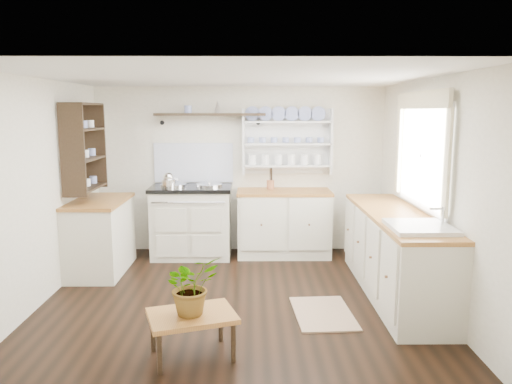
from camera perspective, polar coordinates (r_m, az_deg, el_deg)
floor at (r=5.44m, az=-2.22°, el=-11.94°), size 4.00×3.80×0.01m
wall_back at (r=7.02m, az=-1.82°, el=2.56°), size 4.00×0.02×2.30m
wall_right at (r=5.46m, az=19.19°, el=0.12°), size 0.02×3.80×2.30m
wall_left at (r=5.57m, az=-23.32°, el=0.06°), size 0.02×3.80×2.30m
ceiling at (r=5.09m, az=-2.39°, el=13.00°), size 4.00×3.80×0.01m
window at (r=5.53m, az=18.40°, el=4.61°), size 0.08×1.55×1.22m
aga_cooker at (r=6.85m, az=-7.32°, el=-3.26°), size 1.08×0.75×1.00m
back_cabinets at (r=6.85m, az=3.18°, el=-3.46°), size 1.27×0.63×0.90m
right_cabinets at (r=5.60m, az=15.56°, el=-6.70°), size 0.62×2.43×0.90m
belfast_sink at (r=4.82m, az=18.18°, el=-5.21°), size 0.55×0.60×0.45m
left_cabinets at (r=6.43m, az=-17.37°, el=-4.72°), size 0.62×1.13×0.90m
plate_rack at (r=6.96m, az=3.54°, el=5.84°), size 1.20×0.22×0.90m
high_shelf at (r=6.87m, az=-5.25°, el=8.72°), size 1.50×0.29×0.16m
left_shelving at (r=6.31m, az=-19.06°, el=4.96°), size 0.28×0.80×1.05m
kettle at (r=6.68m, az=-9.93°, el=1.17°), size 0.19×0.19×0.23m
utensil_crock at (r=6.83m, az=1.66°, el=0.84°), size 0.10×0.10×0.12m
center_table at (r=4.15m, az=-7.33°, el=-14.19°), size 0.80×0.67×0.37m
potted_plant at (r=4.04m, az=-7.42°, el=-10.52°), size 0.56×0.54×0.47m
floor_rug at (r=5.07m, az=7.67°, el=-13.57°), size 0.60×0.88×0.02m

